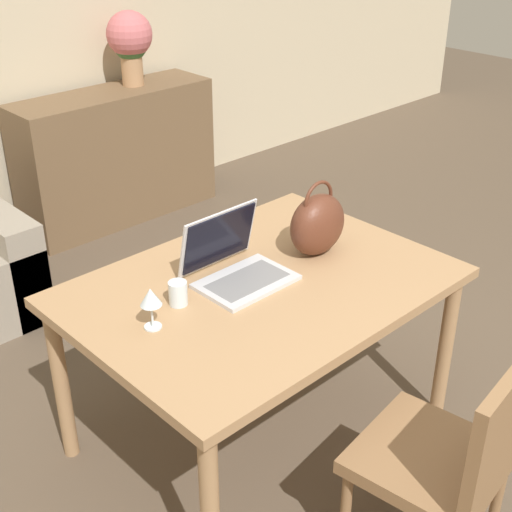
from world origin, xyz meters
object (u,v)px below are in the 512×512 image
Objects in this scene: wine_glass at (151,299)px; flower_vase at (130,40)px; laptop at (233,261)px; drinking_glass at (178,293)px; handbag at (317,224)px; chair at (453,456)px.

wine_glass is 2.68m from flower_vase.
wine_glass is at bearing -170.70° from laptop.
handbag is at bearing -6.57° from drinking_glass.
handbag reaches higher than wine_glass.
flower_vase is (1.05, 2.15, 0.34)m from laptop.
laptop is at bearing -116.05° from flower_vase.
flower_vase reaches higher than wine_glass.
handbag is (0.64, -0.07, 0.08)m from drinking_glass.
laptop is 0.75× the size of flower_vase.
handbag is (0.80, -0.02, 0.02)m from wine_glass.
laptop is at bearing 84.35° from chair.
flower_vase reaches higher than drinking_glass.
chair is 2.47× the size of laptop.
chair is 1.02m from handbag.
laptop is 0.39m from handbag.
drinking_glass is 0.65m from handbag.
wine_glass is 0.80m from handbag.
chair reaches higher than drinking_glass.
handbag reaches higher than drinking_glass.
flower_vase is at bearing 64.25° from chair.
laptop is at bearing 2.33° from drinking_glass.
chair is 3.35m from flower_vase.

